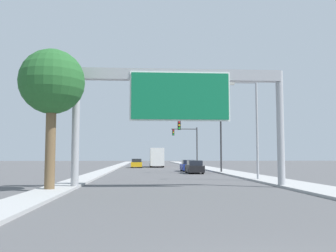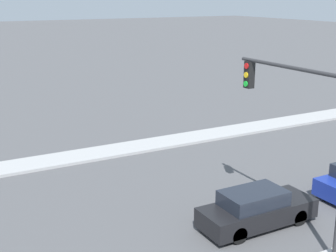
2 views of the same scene
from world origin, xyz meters
The scene contains 11 objects.
sidewalk_right centered at (7.75, 60.00, 0.07)m, with size 3.00×120.00×0.15m.
median_strip_left centered at (-7.25, 60.00, 0.07)m, with size 2.00×120.00×0.15m.
sign_gantry centered at (0.00, 17.89, 5.78)m, with size 13.37×0.73×7.44m.
car_mid_right centered at (3.50, 43.24, 0.69)m, with size 1.76×4.39×1.47m.
car_mid_center centered at (3.50, 37.31, 0.69)m, with size 1.70×4.63×1.47m.
car_far_center centered at (-3.50, 58.96, 0.71)m, with size 1.83×4.39×1.51m.
truck_box_primary centered at (0.00, 61.70, 1.70)m, with size 2.35×8.45×3.36m.
traffic_light_near_intersection centered at (5.02, 38.00, 4.40)m, with size 5.45×0.32×6.42m.
traffic_light_mid_block centered at (5.41, 58.00, 4.60)m, with size 4.50×0.32×6.87m.
palm_tree_foreground centered at (-7.46, 16.00, 6.07)m, with size 3.68×3.68×8.02m.
street_lamp_right centered at (6.53, 24.23, 4.79)m, with size 2.50×0.28×8.07m.
Camera 1 is at (-2.22, -5.28, 1.97)m, focal length 40.00 mm.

